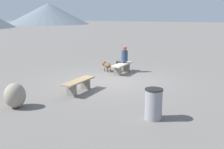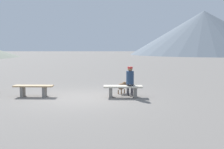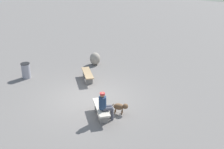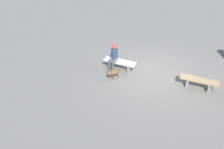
% 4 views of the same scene
% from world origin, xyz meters
% --- Properties ---
extents(ground, '(210.00, 210.00, 0.06)m').
position_xyz_m(ground, '(0.00, 0.00, -0.03)').
color(ground, slate).
extents(bench_left, '(1.62, 0.45, 0.46)m').
position_xyz_m(bench_left, '(-2.04, 0.28, 0.33)').
color(bench_left, gray).
rests_on(bench_left, ground).
extents(bench_right, '(1.58, 0.48, 0.47)m').
position_xyz_m(bench_right, '(1.65, 0.14, 0.33)').
color(bench_right, gray).
rests_on(bench_right, ground).
extents(seated_person, '(0.34, 0.59, 1.26)m').
position_xyz_m(seated_person, '(1.94, 0.23, 0.72)').
color(seated_person, navy).
rests_on(seated_person, ground).
extents(dog, '(0.49, 0.67, 0.49)m').
position_xyz_m(dog, '(1.65, 0.98, 0.33)').
color(dog, brown).
rests_on(dog, ground).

